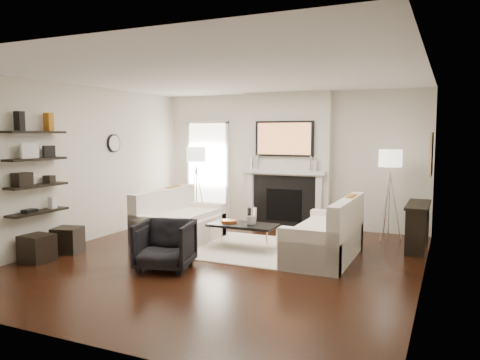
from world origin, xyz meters
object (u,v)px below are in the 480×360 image
at_px(lamp_right_shade, 390,158).
at_px(coffee_table, 243,225).
at_px(armchair, 165,243).
at_px(lamp_left_shade, 196,154).
at_px(ottoman_near, 68,240).
at_px(loveseat_left_base, 181,231).
at_px(loveseat_right_base, 324,245).

bearing_deg(lamp_right_shade, coffee_table, -139.86).
bearing_deg(coffee_table, armchair, -109.85).
relative_size(armchair, lamp_left_shade, 1.86).
xyz_separation_m(coffee_table, lamp_left_shade, (-1.84, 1.71, 1.05)).
xyz_separation_m(lamp_left_shade, ottoman_near, (-0.62, -3.03, -1.25)).
bearing_deg(loveseat_left_base, lamp_left_shade, 111.57).
height_order(lamp_right_shade, ottoman_near, lamp_right_shade).
bearing_deg(loveseat_left_base, coffee_table, 3.19).
relative_size(armchair, ottoman_near, 1.86).
bearing_deg(armchair, lamp_left_shade, 98.06).
relative_size(loveseat_left_base, armchair, 2.41).
relative_size(lamp_left_shade, ottoman_near, 1.00).
bearing_deg(lamp_right_shade, loveseat_right_base, -112.53).
distance_m(lamp_left_shade, ottoman_near, 3.34).
height_order(lamp_left_shade, ottoman_near, lamp_left_shade).
distance_m(armchair, ottoman_near, 1.94).
bearing_deg(ottoman_near, loveseat_left_base, 43.71).
distance_m(armchair, lamp_right_shade, 4.26).
distance_m(coffee_table, ottoman_near, 2.80).
xyz_separation_m(loveseat_left_base, lamp_right_shade, (3.20, 1.80, 1.24)).
xyz_separation_m(loveseat_left_base, lamp_left_shade, (-0.70, 1.77, 1.24)).
height_order(armchair, lamp_right_shade, lamp_right_shade).
bearing_deg(loveseat_left_base, lamp_right_shade, 29.37).
bearing_deg(lamp_left_shade, lamp_right_shade, 0.43).
bearing_deg(ottoman_near, coffee_table, 28.32).
bearing_deg(loveseat_left_base, loveseat_right_base, 1.44).
xyz_separation_m(loveseat_right_base, armchair, (-1.87, -1.47, 0.16)).
distance_m(loveseat_right_base, lamp_left_shade, 3.82).
relative_size(lamp_right_shade, ottoman_near, 1.00).
bearing_deg(lamp_right_shade, lamp_left_shade, -179.57).
bearing_deg(coffee_table, loveseat_right_base, -0.05).
xyz_separation_m(coffee_table, lamp_right_shade, (2.06, 1.74, 1.05)).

